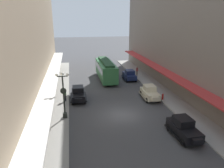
{
  "coord_description": "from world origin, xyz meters",
  "views": [
    {
      "loc": [
        -5.35,
        -21.49,
        10.71
      ],
      "look_at": [
        0.0,
        6.0,
        1.8
      ],
      "focal_mm": 33.83,
      "sensor_mm": 36.0,
      "label": 1
    }
  ],
  "objects_px": {
    "parked_car_1": "(129,75)",
    "streetcar": "(106,69)",
    "parked_car_0": "(78,93)",
    "parked_car_2": "(184,127)",
    "pedestrian_0": "(65,95)",
    "pedestrian_1": "(137,71)",
    "pedestrian_2": "(55,75)",
    "fire_hydrant": "(163,97)",
    "lamp_post_with_clock": "(63,93)",
    "parked_car_3": "(150,92)"
  },
  "relations": [
    {
      "from": "lamp_post_with_clock",
      "to": "pedestrian_0",
      "type": "distance_m",
      "value": 5.25
    },
    {
      "from": "parked_car_3",
      "to": "pedestrian_1",
      "type": "height_order",
      "value": "parked_car_3"
    },
    {
      "from": "parked_car_2",
      "to": "pedestrian_2",
      "type": "height_order",
      "value": "parked_car_2"
    },
    {
      "from": "lamp_post_with_clock",
      "to": "pedestrian_1",
      "type": "height_order",
      "value": "lamp_post_with_clock"
    },
    {
      "from": "pedestrian_1",
      "to": "fire_hydrant",
      "type": "bearing_deg",
      "value": -91.52
    },
    {
      "from": "parked_car_1",
      "to": "pedestrian_2",
      "type": "xyz_separation_m",
      "value": [
        -13.01,
        1.83,
        0.05
      ]
    },
    {
      "from": "parked_car_0",
      "to": "pedestrian_0",
      "type": "height_order",
      "value": "parked_car_0"
    },
    {
      "from": "parked_car_2",
      "to": "lamp_post_with_clock",
      "type": "xyz_separation_m",
      "value": [
        -10.91,
        5.86,
        2.04
      ]
    },
    {
      "from": "parked_car_3",
      "to": "fire_hydrant",
      "type": "distance_m",
      "value": 1.8
    },
    {
      "from": "parked_car_1",
      "to": "pedestrian_0",
      "type": "height_order",
      "value": "parked_car_1"
    },
    {
      "from": "fire_hydrant",
      "to": "pedestrian_2",
      "type": "relative_size",
      "value": 0.5
    },
    {
      "from": "parked_car_2",
      "to": "fire_hydrant",
      "type": "height_order",
      "value": "parked_car_2"
    },
    {
      "from": "parked_car_1",
      "to": "streetcar",
      "type": "height_order",
      "value": "streetcar"
    },
    {
      "from": "pedestrian_1",
      "to": "parked_car_1",
      "type": "bearing_deg",
      "value": -134.22
    },
    {
      "from": "parked_car_2",
      "to": "streetcar",
      "type": "xyz_separation_m",
      "value": [
        -3.98,
        20.09,
        0.96
      ]
    },
    {
      "from": "parked_car_2",
      "to": "pedestrian_1",
      "type": "distance_m",
      "value": 21.34
    },
    {
      "from": "parked_car_0",
      "to": "lamp_post_with_clock",
      "type": "xyz_separation_m",
      "value": [
        -1.67,
        -5.28,
        2.04
      ]
    },
    {
      "from": "pedestrian_0",
      "to": "pedestrian_1",
      "type": "bearing_deg",
      "value": 38.67
    },
    {
      "from": "parked_car_0",
      "to": "parked_car_3",
      "type": "height_order",
      "value": "same"
    },
    {
      "from": "parked_car_0",
      "to": "pedestrian_1",
      "type": "bearing_deg",
      "value": 41.49
    },
    {
      "from": "parked_car_1",
      "to": "parked_car_2",
      "type": "height_order",
      "value": "same"
    },
    {
      "from": "parked_car_3",
      "to": "pedestrian_2",
      "type": "height_order",
      "value": "parked_car_3"
    },
    {
      "from": "pedestrian_1",
      "to": "lamp_post_with_clock",
      "type": "bearing_deg",
      "value": -130.4
    },
    {
      "from": "parked_car_3",
      "to": "pedestrian_2",
      "type": "bearing_deg",
      "value": 139.96
    },
    {
      "from": "pedestrian_0",
      "to": "pedestrian_2",
      "type": "bearing_deg",
      "value": 100.82
    },
    {
      "from": "pedestrian_0",
      "to": "fire_hydrant",
      "type": "bearing_deg",
      "value": -8.61
    },
    {
      "from": "parked_car_2",
      "to": "fire_hydrant",
      "type": "bearing_deg",
      "value": 78.15
    },
    {
      "from": "pedestrian_2",
      "to": "parked_car_0",
      "type": "bearing_deg",
      "value": -69.42
    },
    {
      "from": "parked_car_2",
      "to": "pedestrian_0",
      "type": "bearing_deg",
      "value": 135.67
    },
    {
      "from": "parked_car_2",
      "to": "pedestrian_1",
      "type": "height_order",
      "value": "parked_car_2"
    },
    {
      "from": "pedestrian_1",
      "to": "pedestrian_2",
      "type": "xyz_separation_m",
      "value": [
        -15.09,
        -0.31,
        0.0
      ]
    },
    {
      "from": "parked_car_0",
      "to": "parked_car_2",
      "type": "xyz_separation_m",
      "value": [
        9.24,
        -11.14,
        0.0
      ]
    },
    {
      "from": "parked_car_1",
      "to": "pedestrian_2",
      "type": "distance_m",
      "value": 13.14
    },
    {
      "from": "streetcar",
      "to": "pedestrian_2",
      "type": "bearing_deg",
      "value": 174.71
    },
    {
      "from": "parked_car_0",
      "to": "parked_car_3",
      "type": "distance_m",
      "value": 9.72
    },
    {
      "from": "streetcar",
      "to": "pedestrian_1",
      "type": "relative_size",
      "value": 5.86
    },
    {
      "from": "parked_car_2",
      "to": "pedestrian_0",
      "type": "xyz_separation_m",
      "value": [
        -10.97,
        10.71,
        0.05
      ]
    },
    {
      "from": "parked_car_3",
      "to": "pedestrian_1",
      "type": "relative_size",
      "value": 2.63
    },
    {
      "from": "parked_car_1",
      "to": "streetcar",
      "type": "distance_m",
      "value": 4.31
    },
    {
      "from": "fire_hydrant",
      "to": "parked_car_2",
      "type": "bearing_deg",
      "value": -101.85
    },
    {
      "from": "parked_car_2",
      "to": "streetcar",
      "type": "height_order",
      "value": "streetcar"
    },
    {
      "from": "parked_car_0",
      "to": "pedestrian_1",
      "type": "xyz_separation_m",
      "value": [
        11.41,
        10.09,
        0.05
      ]
    },
    {
      "from": "parked_car_2",
      "to": "streetcar",
      "type": "bearing_deg",
      "value": 101.22
    },
    {
      "from": "streetcar",
      "to": "pedestrian_2",
      "type": "height_order",
      "value": "streetcar"
    },
    {
      "from": "parked_car_2",
      "to": "pedestrian_0",
      "type": "distance_m",
      "value": 15.33
    },
    {
      "from": "parked_car_2",
      "to": "fire_hydrant",
      "type": "xyz_separation_m",
      "value": [
        1.84,
        8.77,
        -0.38
      ]
    },
    {
      "from": "lamp_post_with_clock",
      "to": "pedestrian_0",
      "type": "relative_size",
      "value": 3.15
    },
    {
      "from": "fire_hydrant",
      "to": "pedestrian_0",
      "type": "bearing_deg",
      "value": 171.39
    },
    {
      "from": "parked_car_1",
      "to": "pedestrian_2",
      "type": "bearing_deg",
      "value": 172.01
    },
    {
      "from": "pedestrian_1",
      "to": "pedestrian_2",
      "type": "height_order",
      "value": "same"
    }
  ]
}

